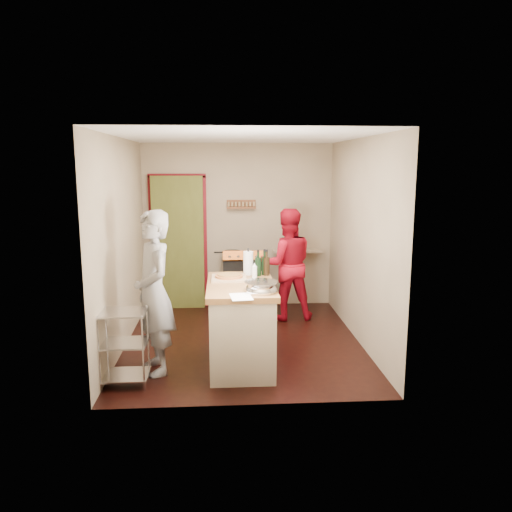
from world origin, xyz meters
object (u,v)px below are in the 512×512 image
Objects in this scene: stove at (242,282)px; wire_shelving at (124,344)px; person_red at (287,264)px; island at (241,322)px; person_stripe at (154,293)px.

wire_shelving is at bearing -116.85° from stove.
stove is at bearing -38.65° from person_red.
island is at bearing 19.68° from wire_shelving.
stove reaches higher than wire_shelving.
person_stripe is (0.28, 0.32, 0.46)m from wire_shelving.
stove is 2.94m from wire_shelving.
person_red is at bearing 114.93° from person_stripe.
person_stripe reaches higher than island.
island is (1.23, 0.44, 0.06)m from wire_shelving.
stove is 2.57m from person_stripe.
island is 0.83× the size of person_red.
person_stripe reaches higher than person_red.
person_red is (1.97, 2.16, 0.38)m from wire_shelving.
island reaches higher than wire_shelving.
person_stripe is (-0.95, -0.12, 0.39)m from island.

